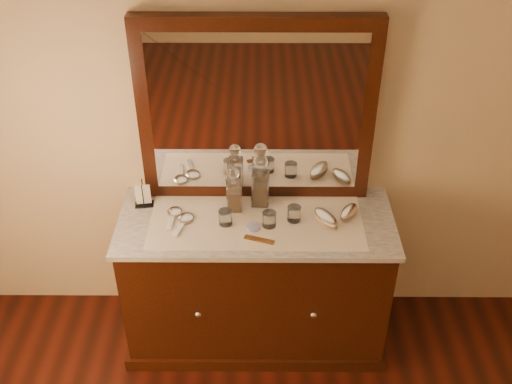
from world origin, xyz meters
TOP-DOWN VIEW (x-y plane):
  - dresser_cabinet at (0.00, 1.96)m, footprint 1.40×0.55m
  - dresser_plinth at (0.00, 1.96)m, footprint 1.46×0.59m
  - knob_left at (-0.30, 1.67)m, footprint 0.04×0.04m
  - knob_right at (0.30, 1.67)m, footprint 0.04×0.04m
  - marble_top at (0.00, 1.96)m, footprint 1.44×0.59m
  - mirror_frame at (0.00, 2.20)m, footprint 1.20×0.08m
  - mirror_glass at (0.00, 2.17)m, footprint 1.06×0.01m
  - lace_runner at (0.00, 1.94)m, footprint 1.10×0.45m
  - pin_dish at (-0.02, 1.89)m, footprint 0.08×0.08m
  - comb at (0.02, 1.79)m, footprint 0.15×0.07m
  - napkin_rack at (-0.60, 2.08)m, footprint 0.11×0.07m
  - decanter_left at (-0.12, 2.05)m, footprint 0.09×0.09m
  - decanter_right at (0.02, 2.10)m, footprint 0.10×0.10m
  - brush_near at (0.36, 1.93)m, footprint 0.15×0.19m
  - brush_far at (0.48, 1.99)m, footprint 0.13×0.17m
  - hand_mirror_outer at (-0.43, 1.99)m, footprint 0.08×0.20m
  - hand_mirror_inner at (-0.37, 1.94)m, footprint 0.10×0.21m
  - tumblers at (0.04, 1.93)m, footprint 0.42×0.12m

SIDE VIEW (x-z plane):
  - dresser_plinth at x=0.00m, z-range 0.00..0.08m
  - dresser_cabinet at x=0.00m, z-range 0.00..0.82m
  - knob_left at x=-0.30m, z-range 0.43..0.47m
  - knob_right at x=0.30m, z-range 0.43..0.47m
  - marble_top at x=0.00m, z-range 0.82..0.85m
  - lace_runner at x=0.00m, z-range 0.85..0.85m
  - comb at x=0.02m, z-range 0.85..0.86m
  - pin_dish at x=-0.02m, z-range 0.85..0.87m
  - hand_mirror_outer at x=-0.43m, z-range 0.85..0.87m
  - hand_mirror_inner at x=-0.37m, z-range 0.85..0.87m
  - brush_far at x=0.48m, z-range 0.85..0.90m
  - brush_near at x=0.36m, z-range 0.85..0.90m
  - tumblers at x=0.04m, z-range 0.85..0.93m
  - napkin_rack at x=-0.60m, z-range 0.84..0.98m
  - decanter_left at x=-0.12m, z-range 0.82..1.08m
  - decanter_right at x=0.02m, z-range 0.82..1.12m
  - mirror_frame at x=0.00m, z-range 0.85..1.85m
  - mirror_glass at x=0.00m, z-range 0.92..1.78m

